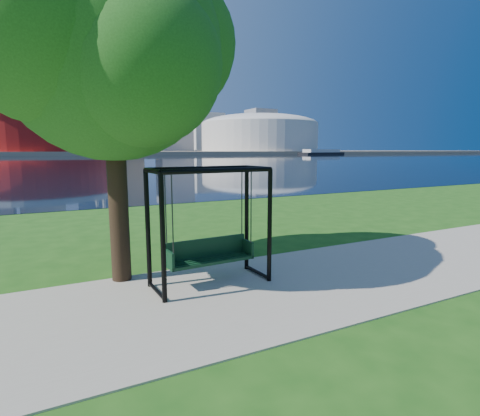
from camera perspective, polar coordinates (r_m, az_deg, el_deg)
ground at (r=7.99m, az=0.27°, el=-11.46°), size 900.00×900.00×0.00m
path at (r=7.57m, az=2.04°, el=-12.52°), size 120.00×4.00×0.03m
river at (r=108.75m, az=-25.25°, el=6.53°), size 900.00×180.00×0.02m
far_bank at (r=312.69m, az=-26.51°, el=7.58°), size 900.00×228.00×2.00m
stadium at (r=242.03m, az=-28.93°, el=10.46°), size 83.00×83.00×32.00m
arena at (r=278.81m, az=2.98°, el=11.50°), size 84.00×84.00×26.56m
skyline at (r=327.74m, az=-27.73°, el=13.64°), size 392.00×66.00×96.50m
swing at (r=7.66m, az=-4.68°, el=-3.20°), size 2.43×1.14×2.44m
park_tree at (r=8.41m, az=-19.60°, el=22.71°), size 5.63×5.09×6.99m
barge at (r=239.70m, az=12.33°, el=8.31°), size 33.40×13.23×3.25m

